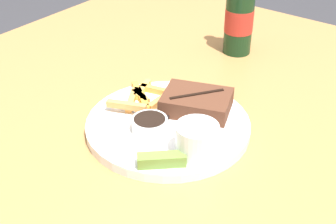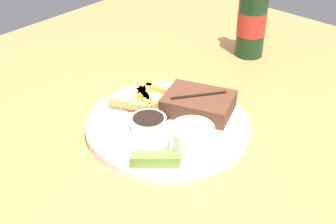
{
  "view_description": "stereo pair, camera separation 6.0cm",
  "coord_description": "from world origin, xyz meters",
  "px_view_note": "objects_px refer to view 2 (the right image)",
  "views": [
    {
      "loc": [
        0.42,
        -0.56,
        1.22
      ],
      "look_at": [
        0.0,
        0.0,
        0.76
      ],
      "focal_mm": 50.0,
      "sensor_mm": 36.0,
      "label": 1
    },
    {
      "loc": [
        0.47,
        -0.52,
        1.22
      ],
      "look_at": [
        0.0,
        0.0,
        0.76
      ],
      "focal_mm": 50.0,
      "sensor_mm": 36.0,
      "label": 2
    }
  ],
  "objects_px": {
    "pickle_spear": "(155,159)",
    "steak_portion": "(198,103)",
    "dinner_plate": "(168,125)",
    "beer_bottle": "(252,21)",
    "coleslaw_cup": "(192,139)",
    "dipping_sauce_cup": "(148,123)",
    "knife_utensil": "(177,110)",
    "fork_utensil": "(133,108)"
  },
  "relations": [
    {
      "from": "dipping_sauce_cup",
      "to": "beer_bottle",
      "type": "bearing_deg",
      "value": 98.0
    },
    {
      "from": "pickle_spear",
      "to": "dinner_plate",
      "type": "bearing_deg",
      "value": 122.36
    },
    {
      "from": "dipping_sauce_cup",
      "to": "knife_utensil",
      "type": "xyz_separation_m",
      "value": [
        -0.0,
        0.08,
        -0.01
      ]
    },
    {
      "from": "knife_utensil",
      "to": "dipping_sauce_cup",
      "type": "bearing_deg",
      "value": -179.82
    },
    {
      "from": "steak_portion",
      "to": "dipping_sauce_cup",
      "type": "xyz_separation_m",
      "value": [
        -0.03,
        -0.1,
        -0.0
      ]
    },
    {
      "from": "dipping_sauce_cup",
      "to": "beer_bottle",
      "type": "height_order",
      "value": "beer_bottle"
    },
    {
      "from": "pickle_spear",
      "to": "knife_utensil",
      "type": "bearing_deg",
      "value": 118.76
    },
    {
      "from": "dinner_plate",
      "to": "beer_bottle",
      "type": "bearing_deg",
      "value": 100.24
    },
    {
      "from": "pickle_spear",
      "to": "knife_utensil",
      "type": "height_order",
      "value": "pickle_spear"
    },
    {
      "from": "fork_utensil",
      "to": "pickle_spear",
      "type": "bearing_deg",
      "value": -41.51
    },
    {
      "from": "dipping_sauce_cup",
      "to": "coleslaw_cup",
      "type": "bearing_deg",
      "value": -2.18
    },
    {
      "from": "dipping_sauce_cup",
      "to": "knife_utensil",
      "type": "relative_size",
      "value": 0.38
    },
    {
      "from": "dipping_sauce_cup",
      "to": "pickle_spear",
      "type": "height_order",
      "value": "dipping_sauce_cup"
    },
    {
      "from": "dinner_plate",
      "to": "knife_utensil",
      "type": "xyz_separation_m",
      "value": [
        -0.01,
        0.04,
        0.01
      ]
    },
    {
      "from": "pickle_spear",
      "to": "beer_bottle",
      "type": "relative_size",
      "value": 0.31
    },
    {
      "from": "dinner_plate",
      "to": "coleslaw_cup",
      "type": "bearing_deg",
      "value": -26.12
    },
    {
      "from": "coleslaw_cup",
      "to": "steak_portion",
      "type": "bearing_deg",
      "value": 124.13
    },
    {
      "from": "pickle_spear",
      "to": "knife_utensil",
      "type": "distance_m",
      "value": 0.16
    },
    {
      "from": "dinner_plate",
      "to": "pickle_spear",
      "type": "height_order",
      "value": "pickle_spear"
    },
    {
      "from": "pickle_spear",
      "to": "knife_utensil",
      "type": "xyz_separation_m",
      "value": [
        -0.08,
        0.14,
        -0.01
      ]
    },
    {
      "from": "dipping_sauce_cup",
      "to": "steak_portion",
      "type": "bearing_deg",
      "value": 75.0
    },
    {
      "from": "dinner_plate",
      "to": "steak_portion",
      "type": "bearing_deg",
      "value": 72.88
    },
    {
      "from": "coleslaw_cup",
      "to": "dipping_sauce_cup",
      "type": "height_order",
      "value": "coleslaw_cup"
    },
    {
      "from": "dinner_plate",
      "to": "dipping_sauce_cup",
      "type": "distance_m",
      "value": 0.05
    },
    {
      "from": "dinner_plate",
      "to": "fork_utensil",
      "type": "height_order",
      "value": "fork_utensil"
    },
    {
      "from": "steak_portion",
      "to": "dinner_plate",
      "type": "bearing_deg",
      "value": -107.12
    },
    {
      "from": "dipping_sauce_cup",
      "to": "beer_bottle",
      "type": "xyz_separation_m",
      "value": [
        -0.06,
        0.4,
        0.05
      ]
    },
    {
      "from": "fork_utensil",
      "to": "steak_portion",
      "type": "bearing_deg",
      "value": 28.97
    },
    {
      "from": "pickle_spear",
      "to": "fork_utensil",
      "type": "bearing_deg",
      "value": 147.15
    },
    {
      "from": "coleslaw_cup",
      "to": "pickle_spear",
      "type": "distance_m",
      "value": 0.07
    },
    {
      "from": "coleslaw_cup",
      "to": "fork_utensil",
      "type": "height_order",
      "value": "coleslaw_cup"
    },
    {
      "from": "dinner_plate",
      "to": "knife_utensil",
      "type": "relative_size",
      "value": 1.81
    },
    {
      "from": "pickle_spear",
      "to": "steak_portion",
      "type": "bearing_deg",
      "value": 105.66
    },
    {
      "from": "fork_utensil",
      "to": "knife_utensil",
      "type": "distance_m",
      "value": 0.08
    },
    {
      "from": "coleslaw_cup",
      "to": "beer_bottle",
      "type": "relative_size",
      "value": 0.3
    },
    {
      "from": "steak_portion",
      "to": "coleslaw_cup",
      "type": "bearing_deg",
      "value": -55.87
    },
    {
      "from": "coleslaw_cup",
      "to": "knife_utensil",
      "type": "height_order",
      "value": "coleslaw_cup"
    },
    {
      "from": "pickle_spear",
      "to": "beer_bottle",
      "type": "height_order",
      "value": "beer_bottle"
    },
    {
      "from": "dinner_plate",
      "to": "steak_portion",
      "type": "relative_size",
      "value": 2.02
    },
    {
      "from": "steak_portion",
      "to": "beer_bottle",
      "type": "xyz_separation_m",
      "value": [
        -0.08,
        0.3,
        0.05
      ]
    },
    {
      "from": "fork_utensil",
      "to": "beer_bottle",
      "type": "xyz_separation_m",
      "value": [
        0.01,
        0.37,
        0.06
      ]
    },
    {
      "from": "fork_utensil",
      "to": "knife_utensil",
      "type": "xyz_separation_m",
      "value": [
        0.07,
        0.05,
        0.0
      ]
    }
  ]
}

